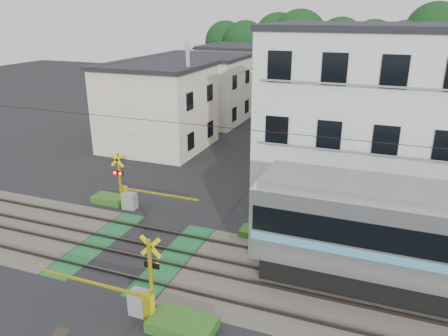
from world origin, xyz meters
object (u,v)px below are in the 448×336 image
at_px(pedestrian, 302,95).
at_px(crossing_signal_far, 129,196).
at_px(apartment_block, 364,116).
at_px(crossing_signal_near, 141,298).
at_px(manhole_cover, 60,333).

bearing_deg(pedestrian, crossing_signal_far, 64.16).
bearing_deg(apartment_block, crossing_signal_near, -114.22).
relative_size(apartment_block, pedestrian, 6.05).
height_order(crossing_signal_near, pedestrian, crossing_signal_near).
height_order(crossing_signal_near, manhole_cover, crossing_signal_near).
bearing_deg(manhole_cover, crossing_signal_far, 109.18).
xyz_separation_m(pedestrian, manhole_cover, (0.27, -40.14, -0.83)).
relative_size(crossing_signal_near, manhole_cover, 8.91).
bearing_deg(manhole_cover, crossing_signal_near, 40.36).
distance_m(crossing_signal_near, apartment_block, 14.95).
height_order(crossing_signal_far, apartment_block, apartment_block).
distance_m(crossing_signal_near, crossing_signal_far, 8.95).
height_order(crossing_signal_far, manhole_cover, crossing_signal_far).
relative_size(crossing_signal_far, manhole_cover, 8.91).
xyz_separation_m(crossing_signal_near, pedestrian, (-2.30, 38.41, 0.13)).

